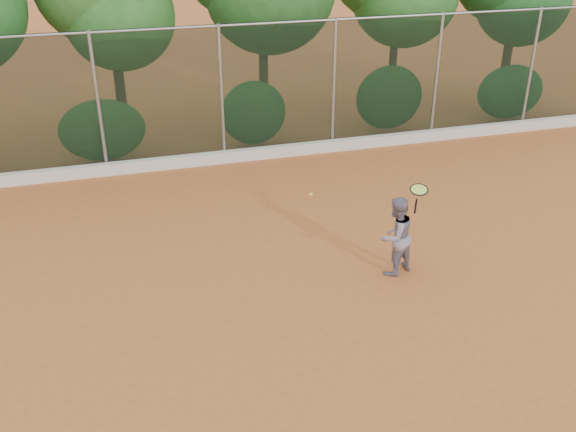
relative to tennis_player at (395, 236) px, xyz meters
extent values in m
plane|color=#A25726|center=(-1.92, -0.62, -0.76)|extent=(80.00, 80.00, 0.00)
cube|color=beige|center=(-1.92, 6.20, -0.61)|extent=(24.00, 0.20, 0.30)
imported|color=slate|center=(0.00, 0.00, 0.00)|extent=(0.90, 0.81, 1.51)
cube|color=black|center=(-1.92, 6.38, 0.99)|extent=(24.00, 0.01, 3.50)
cylinder|color=gray|center=(-1.92, 6.38, 2.69)|extent=(24.00, 0.06, 0.06)
cylinder|color=gray|center=(-4.92, 6.38, 0.99)|extent=(0.09, 0.09, 3.50)
cylinder|color=gray|center=(-1.92, 6.38, 0.99)|extent=(0.09, 0.09, 3.50)
cylinder|color=gray|center=(1.08, 6.38, 0.99)|extent=(0.09, 0.09, 3.50)
cylinder|color=gray|center=(4.08, 6.38, 0.99)|extent=(0.09, 0.09, 3.50)
cylinder|color=gray|center=(7.08, 6.38, 0.99)|extent=(0.09, 0.09, 3.50)
cylinder|color=#3F2A18|center=(-4.32, 8.68, 0.44)|extent=(0.28, 0.28, 2.40)
ellipsoid|color=#23571D|center=(-4.12, 8.58, 2.64)|extent=(2.90, 2.40, 2.80)
cylinder|color=#432F19|center=(-0.32, 8.38, 0.74)|extent=(0.26, 0.26, 3.00)
cylinder|color=#482F1B|center=(3.78, 8.58, 0.59)|extent=(0.24, 0.24, 2.70)
cylinder|color=#49331C|center=(7.48, 8.18, 0.49)|extent=(0.28, 0.28, 2.50)
ellipsoid|color=#376F2A|center=(-4.92, 7.18, 0.09)|extent=(2.20, 1.16, 1.60)
ellipsoid|color=#336F2A|center=(-0.92, 7.18, 0.19)|extent=(1.80, 1.04, 1.76)
ellipsoid|color=#2B6125|center=(3.08, 7.18, 0.29)|extent=(2.00, 1.10, 1.84)
ellipsoid|color=#2A6E2B|center=(7.08, 7.18, 0.14)|extent=(2.16, 1.12, 1.64)
cylinder|color=black|center=(0.31, -0.06, 0.59)|extent=(0.08, 0.14, 0.33)
torus|color=black|center=(0.31, -0.12, 0.94)|extent=(0.43, 0.42, 0.12)
cylinder|color=#AFD53E|center=(0.31, -0.12, 0.94)|extent=(0.36, 0.35, 0.09)
sphere|color=yellow|center=(-1.58, 0.15, 0.97)|extent=(0.06, 0.06, 0.06)
camera|label=1|loc=(-4.71, -9.23, 5.56)|focal=40.00mm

